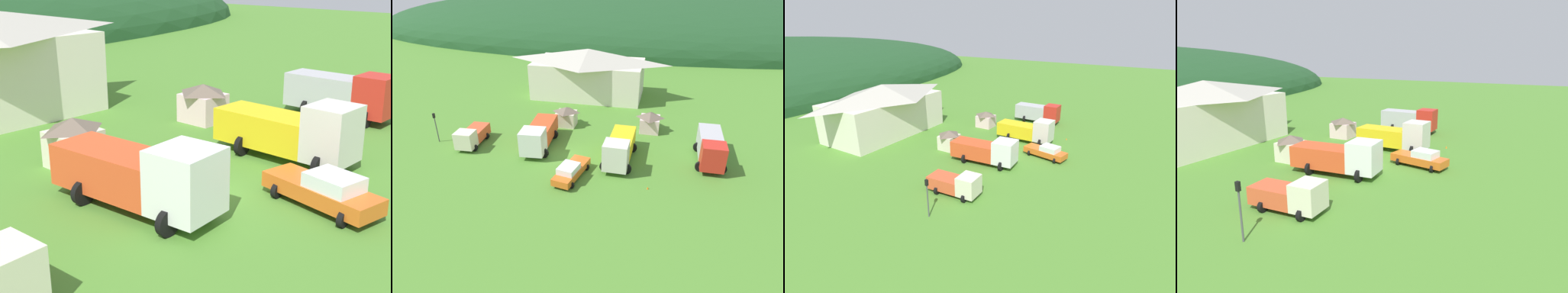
# 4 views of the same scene
# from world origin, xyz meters

# --- Properties ---
(ground_plane) EXTENTS (200.00, 200.00, 0.00)m
(ground_plane) POSITION_xyz_m (0.00, 0.00, 0.00)
(ground_plane) COLOR #4C842D
(forested_hill_backdrop) EXTENTS (162.49, 60.00, 25.20)m
(forested_hill_backdrop) POSITION_xyz_m (0.00, 70.73, 0.00)
(forested_hill_backdrop) COLOR #1E4723
(forested_hill_backdrop) RESTS_ON ground
(depot_building) EXTENTS (18.09, 9.24, 7.41)m
(depot_building) POSITION_xyz_m (-1.80, 19.94, 3.82)
(depot_building) COLOR silver
(depot_building) RESTS_ON ground
(play_shed_cream) EXTENTS (2.66, 2.30, 2.55)m
(play_shed_cream) POSITION_xyz_m (-2.02, 7.82, 1.32)
(play_shed_cream) COLOR beige
(play_shed_cream) RESTS_ON ground
(play_shed_pink) EXTENTS (2.56, 2.73, 2.50)m
(play_shed_pink) POSITION_xyz_m (8.74, 8.52, 1.29)
(play_shed_pink) COLOR beige
(play_shed_pink) RESTS_ON ground
(light_truck_cream) EXTENTS (2.72, 5.30, 2.32)m
(light_truck_cream) POSITION_xyz_m (-11.24, -0.02, 1.18)
(light_truck_cream) COLOR beige
(light_truck_cream) RESTS_ON ground
(heavy_rig_white) EXTENTS (3.69, 8.05, 3.22)m
(heavy_rig_white) POSITION_xyz_m (-3.38, 1.17, 1.64)
(heavy_rig_white) COLOR white
(heavy_rig_white) RESTS_ON ground
(flatbed_truck_yellow) EXTENTS (3.35, 7.81, 3.38)m
(flatbed_truck_yellow) POSITION_xyz_m (6.08, -0.02, 1.65)
(flatbed_truck_yellow) COLOR silver
(flatbed_truck_yellow) RESTS_ON ground
(crane_truck_red) EXTENTS (3.16, 7.23, 3.19)m
(crane_truck_red) POSITION_xyz_m (15.52, 2.15, 1.73)
(crane_truck_red) COLOR red
(crane_truck_red) RESTS_ON ground
(service_pickup_orange) EXTENTS (2.91, 5.57, 1.66)m
(service_pickup_orange) POSITION_xyz_m (1.91, -4.28, 0.83)
(service_pickup_orange) COLOR orange
(service_pickup_orange) RESTS_ON ground
(traffic_light_west) EXTENTS (0.20, 0.32, 3.63)m
(traffic_light_west) POSITION_xyz_m (-15.62, -0.12, 2.26)
(traffic_light_west) COLOR #4C4C51
(traffic_light_west) RESTS_ON ground
(traffic_cone_near_pickup) EXTENTS (0.36, 0.36, 0.53)m
(traffic_cone_near_pickup) POSITION_xyz_m (9.52, -4.57, 0.00)
(traffic_cone_near_pickup) COLOR orange
(traffic_cone_near_pickup) RESTS_ON ground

